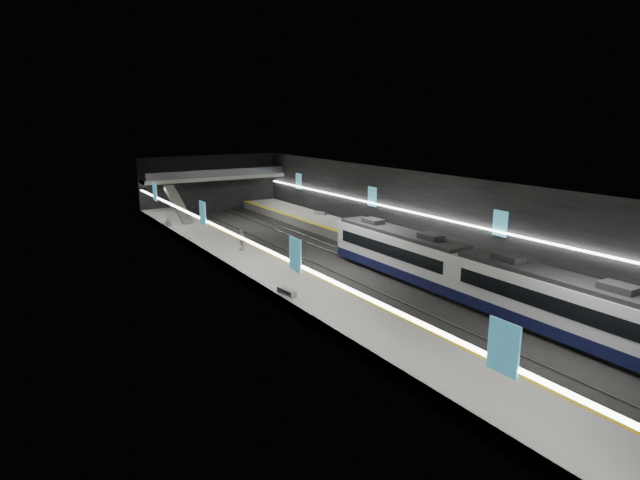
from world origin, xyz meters
TOP-DOWN VIEW (x-y plane):
  - ground at (0.00, 0.00)m, footprint 70.00×70.00m
  - ceiling at (0.00, 0.00)m, footprint 20.00×70.00m
  - wall_left at (-10.00, 0.00)m, footprint 0.04×70.00m
  - wall_right at (10.00, 0.00)m, footprint 0.04×70.00m
  - wall_back at (0.00, 35.00)m, footprint 20.00×0.04m
  - platform_left at (-7.50, 0.00)m, footprint 5.00×70.00m
  - tile_surface_left at (-7.50, 0.00)m, footprint 5.00×70.00m
  - tactile_strip_left at (-5.30, 0.00)m, footprint 0.60×70.00m
  - platform_right at (7.50, 0.00)m, footprint 5.00×70.00m
  - tile_surface_right at (7.50, 0.00)m, footprint 5.00×70.00m
  - tactile_strip_right at (5.30, 0.00)m, footprint 0.60×70.00m
  - rails at (-0.00, 0.00)m, footprint 6.52×70.00m
  - train at (2.50, -11.28)m, footprint 2.69×30.04m
  - ad_posters at (-0.00, 1.00)m, footprint 19.94×53.50m
  - cove_light_left at (-9.80, 0.00)m, footprint 0.25×68.60m
  - cove_light_right at (9.80, 0.00)m, footprint 0.25×68.60m
  - mezzanine_bridge at (0.00, 32.93)m, footprint 20.00×3.00m
  - escalator at (-7.50, 26.00)m, footprint 1.20×7.50m
  - bench_left_near at (-9.50, -5.92)m, footprint 0.69×1.84m
  - bench_left_far at (-9.50, 23.29)m, footprint 0.89×2.00m
  - bench_right_near at (9.50, -9.17)m, footprint 0.64×2.00m
  - bench_right_far at (8.99, 19.66)m, footprint 1.11×1.77m
  - passenger_right_a at (6.18, -17.49)m, footprint 0.41×0.62m
  - passenger_left_a at (-7.00, 7.85)m, footprint 0.59×1.19m
  - passenger_left_b at (-6.04, -1.40)m, footprint 1.32×0.87m

SIDE VIEW (x-z plane):
  - ground at x=0.00m, z-range 0.00..0.00m
  - rails at x=0.00m, z-range 0.00..0.12m
  - platform_left at x=-7.50m, z-range 0.00..1.00m
  - platform_right at x=7.50m, z-range 0.00..1.00m
  - tile_surface_left at x=-7.50m, z-range 1.00..1.02m
  - tile_surface_right at x=7.50m, z-range 1.00..1.02m
  - tactile_strip_left at x=-5.30m, z-range 1.01..1.03m
  - tactile_strip_right at x=5.30m, z-range 1.01..1.03m
  - bench_right_far at x=8.99m, z-range 1.00..1.42m
  - bench_left_near at x=-9.50m, z-range 1.00..1.44m
  - bench_left_far at x=-9.50m, z-range 1.00..1.47m
  - bench_right_near at x=9.50m, z-range 1.00..1.48m
  - passenger_right_a at x=6.18m, z-range 1.00..2.68m
  - passenger_left_b at x=-6.04m, z-range 1.00..2.90m
  - passenger_left_a at x=-7.00m, z-range 1.00..2.95m
  - train at x=2.50m, z-range 0.40..4.00m
  - escalator at x=-7.50m, z-range 0.94..4.86m
  - cove_light_left at x=-9.80m, z-range 3.74..3.86m
  - cove_light_right at x=9.80m, z-range 3.74..3.86m
  - wall_left at x=-10.00m, z-range 0.00..8.00m
  - wall_right at x=10.00m, z-range 0.00..8.00m
  - wall_back at x=0.00m, z-range 0.00..8.00m
  - ad_posters at x=0.00m, z-range 3.40..5.60m
  - mezzanine_bridge at x=0.00m, z-range 4.29..5.79m
  - ceiling at x=0.00m, z-range 7.98..8.02m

